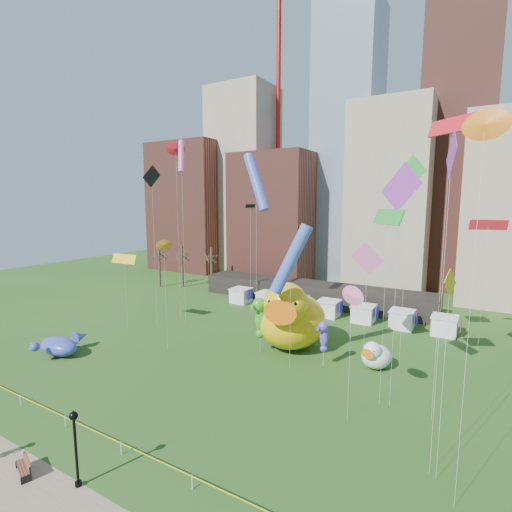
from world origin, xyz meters
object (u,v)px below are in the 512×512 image
Objects in this scene: big_duck at (290,317)px; seahorse_green at (260,314)px; small_duck at (375,355)px; whale_inflatable at (60,345)px; lamppost at (75,440)px; seahorse_purple at (324,334)px; park_bench at (25,466)px.

seahorse_green is (-2.31, -2.78, 0.63)m from big_duck.
whale_inflatable is (-30.14, -13.78, -0.34)m from small_duck.
seahorse_purple is at bearing 74.54° from lamppost.
big_duck is 5.68× the size of park_bench.
seahorse_purple is 0.99× the size of lamppost.
seahorse_purple is 23.63m from lamppost.
big_duck is at bearing 86.90° from lamppost.
small_duck is at bearing 66.43° from lamppost.
big_duck is 1.73× the size of whale_inflatable.
lamppost is (-10.90, -24.99, 1.54)m from small_duck.
whale_inflatable is (-25.54, -11.56, -2.35)m from seahorse_purple.
seahorse_purple is at bearing 24.07° from whale_inflatable.
seahorse_purple reaches higher than park_bench.
big_duck reaches higher than whale_inflatable.
seahorse_green is 7.30m from seahorse_purple.
seahorse_green is 24.09m from park_bench.
big_duck is 25.16m from whale_inflatable.
seahorse_purple is (7.23, 0.16, -0.95)m from seahorse_green.
park_bench is at bearing -164.30° from lamppost.
lamppost is at bearing -102.54° from small_duck.
seahorse_green is 0.95× the size of whale_inflatable.
seahorse_purple is 25.96m from park_bench.
big_duck is 2.74× the size of small_duck.
big_duck is 1.82× the size of seahorse_green.
seahorse_green is 1.32× the size of seahorse_purple.
whale_inflatable is at bearing -144.40° from small_duck.
lamppost is (0.94, -22.61, -1.42)m from seahorse_green.
lamppost reaches higher than whale_inflatable.
park_bench is (-9.96, -23.80, -2.83)m from seahorse_purple.
seahorse_green reaches higher than small_duck.
small_duck reaches higher than park_bench.
seahorse_green is at bearing 92.37° from lamppost.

